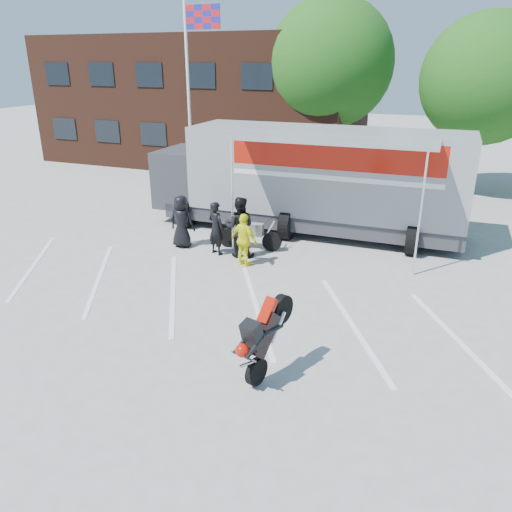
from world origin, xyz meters
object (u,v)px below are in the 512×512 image
Objects in this scene: tree_mid at (486,80)px; stunt_bike_rider at (275,371)px; flagpole at (193,77)px; parked_motorcycle at (250,249)px; transporter_truck at (309,231)px; spectator_leather_b at (216,228)px; tree_left at (330,63)px; spectator_leather_a at (182,222)px; spectator_hivis at (244,240)px; spectator_leather_c at (240,227)px.

stunt_bike_rider is at bearing -101.84° from tree_mid.
flagpole reaches higher than parked_motorcycle.
spectator_leather_b is (-2.10, -3.26, 0.85)m from transporter_truck.
tree_left is 12.58m from parked_motorcycle.
spectator_leather_a is (2.58, -5.90, -4.19)m from flagpole.
flagpole is 12.31m from tree_mid.
tree_mid is 13.89m from spectator_leather_b.
spectator_leather_a is at bearing -66.36° from flagpole.
parked_motorcycle is (0.47, -11.27, -5.57)m from tree_left.
spectator_hivis is (0.38, -1.36, 0.80)m from parked_motorcycle.
parked_motorcycle is 1.33× the size of spectator_hivis.
transporter_truck is at bearing -101.57° from spectator_leather_b.
flagpole is 9.38m from spectator_hivis.
parked_motorcycle is at bearing -165.68° from spectator_leather_a.
transporter_truck reaches higher than stunt_bike_rider.
tree_left is 4.04× the size of parked_motorcycle.
flagpole reaches higher than spectator_hivis.
parked_motorcycle is 2.38m from spectator_leather_a.
stunt_bike_rider is 0.95× the size of spectator_leather_c.
spectator_leather_b is (3.90, -6.06, -4.20)m from flagpole.
spectator_leather_a is (-1.66, -11.90, -4.71)m from tree_left.
tree_left reaches higher than parked_motorcycle.
spectator_leather_b is at bearing -123.58° from tree_mid.
stunt_bike_rider is (3.09, -6.13, 0.00)m from parked_motorcycle.
tree_left is at bearing 54.72° from flagpole.
tree_mid is at bearing -8.13° from tree_left.
transporter_truck is at bearing -139.85° from spectator_leather_a.
spectator_leather_a is 1.07× the size of spectator_hivis.
tree_mid is 0.68× the size of transporter_truck.
transporter_truck is (-5.25, -7.80, -4.94)m from tree_mid.
flagpole is 8.62m from spectator_leather_c.
flagpole is at bearing -36.09° from spectator_leather_b.
transporter_truck is at bearing -123.93° from tree_mid.
spectator_hivis is at bearing 135.06° from stunt_bike_rider.
spectator_leather_b is (-0.34, -12.06, -4.72)m from tree_left.
spectator_leather_b is 1.32m from spectator_hivis.
tree_mid is at bearing 54.97° from transporter_truck.
tree_left is at bearing 100.16° from transporter_truck.
parked_motorcycle is 1.24× the size of spectator_leather_a.
parked_motorcycle is 1.62m from spectator_hivis.
parked_motorcycle is 1.18m from spectator_leather_c.
spectator_leather_b is at bearing -91.63° from tree_left.
transporter_truck is 3.57m from spectator_leather_c.
spectator_hivis is at bearing -104.36° from transporter_truck.
spectator_leather_c is at bearing -52.02° from flagpole.
tree_left is at bearing 171.87° from tree_mid.
spectator_leather_c is at bearing -152.12° from spectator_leather_b.
spectator_leather_c is (0.76, 0.09, 0.10)m from spectator_leather_b.
spectator_leather_c is (-3.14, 5.43, 0.95)m from stunt_bike_rider.
parked_motorcycle is 6.87m from stunt_bike_rider.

